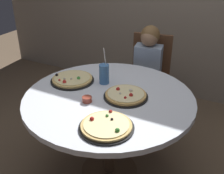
% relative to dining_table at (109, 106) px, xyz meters
% --- Properties ---
extents(ground_plane, '(8.00, 8.00, 0.00)m').
position_rel_dining_table_xyz_m(ground_plane, '(0.00, 0.00, -0.66)').
color(ground_plane, brown).
extents(dining_table, '(1.27, 1.27, 0.75)m').
position_rel_dining_table_xyz_m(dining_table, '(0.00, 0.00, 0.00)').
color(dining_table, silver).
rests_on(dining_table, ground_plane).
extents(chair_wooden, '(0.46, 0.46, 0.95)m').
position_rel_dining_table_xyz_m(chair_wooden, '(-0.01, 0.93, -0.13)').
color(chair_wooden, brown).
rests_on(chair_wooden, ground_plane).
extents(diner_child, '(0.31, 0.43, 1.08)m').
position_rel_dining_table_xyz_m(diner_child, '(0.01, 0.75, -0.17)').
color(diner_child, '#3F4766').
rests_on(diner_child, ground_plane).
extents(pizza_veggie, '(0.34, 0.34, 0.05)m').
position_rel_dining_table_xyz_m(pizza_veggie, '(0.18, -0.37, 0.11)').
color(pizza_veggie, black).
rests_on(pizza_veggie, dining_table).
extents(pizza_cheese, '(0.33, 0.33, 0.05)m').
position_rel_dining_table_xyz_m(pizza_cheese, '(0.12, 0.04, 0.11)').
color(pizza_cheese, black).
rests_on(pizza_cheese, dining_table).
extents(pizza_pepperoni, '(0.36, 0.36, 0.05)m').
position_rel_dining_table_xyz_m(pizza_pepperoni, '(-0.38, 0.08, 0.11)').
color(pizza_pepperoni, black).
rests_on(pizza_pepperoni, dining_table).
extents(soda_cup, '(0.08, 0.08, 0.31)m').
position_rel_dining_table_xyz_m(soda_cup, '(-0.13, 0.17, 0.17)').
color(soda_cup, '#3F72B2').
rests_on(soda_cup, dining_table).
extents(sauce_bowl, '(0.07, 0.07, 0.04)m').
position_rel_dining_table_xyz_m(sauce_bowl, '(-0.10, -0.15, 0.11)').
color(sauce_bowl, brown).
rests_on(sauce_bowl, dining_table).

